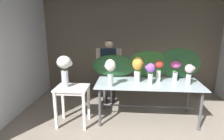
{
  "coord_description": "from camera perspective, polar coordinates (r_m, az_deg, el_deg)",
  "views": [
    {
      "loc": [
        -0.09,
        -2.25,
        2.0
      ],
      "look_at": [
        -0.38,
        1.37,
        1.09
      ],
      "focal_mm": 30.53,
      "sensor_mm": 36.0,
      "label": 1
    }
  ],
  "objects": [
    {
      "name": "wall_left",
      "position": [
        4.61,
        -27.43,
        5.95
      ],
      "size": [
        0.12,
        3.38,
        2.94
      ],
      "primitive_type": "cube",
      "color": "silver",
      "rests_on": "ground"
    },
    {
      "name": "ground_plane",
      "position": [
        4.36,
        5.47,
        -13.2
      ],
      "size": [
        7.17,
        7.17,
        0.0
      ],
      "primitive_type": "plane",
      "color": "gray"
    },
    {
      "name": "wall_back",
      "position": [
        5.53,
        5.65,
        8.57
      ],
      "size": [
        5.05,
        0.12,
        2.94
      ],
      "primitive_type": "cube",
      "color": "#706656",
      "rests_on": "ground"
    },
    {
      "name": "vase_ivory_anemones",
      "position": [
        3.53,
        -0.49,
        0.03
      ],
      "size": [
        0.21,
        0.19,
        0.52
      ],
      "color": "silver",
      "rests_on": "display_table_glass"
    },
    {
      "name": "vase_violet_carnations",
      "position": [
        3.74,
        11.4,
        -0.5
      ],
      "size": [
        0.19,
        0.17,
        0.42
      ],
      "color": "silver",
      "rests_on": "display_table_glass"
    },
    {
      "name": "florist",
      "position": [
        4.63,
        -0.97,
        1.46
      ],
      "size": [
        0.62,
        0.24,
        1.59
      ],
      "color": "#232328",
      "rests_on": "ground"
    },
    {
      "name": "vase_fuchsia_stock",
      "position": [
        4.09,
        18.52,
        0.43
      ],
      "size": [
        0.19,
        0.19,
        0.42
      ],
      "color": "silver",
      "rests_on": "display_table_glass"
    },
    {
      "name": "vase_white_roses_tall",
      "position": [
        3.71,
        -14.05,
        0.74
      ],
      "size": [
        0.29,
        0.27,
        0.61
      ],
      "color": "silver",
      "rests_on": "side_table_white"
    },
    {
      "name": "vase_sunset_dahlias",
      "position": [
        3.83,
        7.66,
        0.67
      ],
      "size": [
        0.22,
        0.21,
        0.52
      ],
      "color": "silver",
      "rests_on": "display_table_glass"
    },
    {
      "name": "vase_blush_peonies",
      "position": [
        3.92,
        22.13,
        -0.71
      ],
      "size": [
        0.19,
        0.17,
        0.41
      ],
      "color": "silver",
      "rests_on": "display_table_glass"
    },
    {
      "name": "vase_scarlet_snapdragons",
      "position": [
        3.94,
        13.85,
        0.16
      ],
      "size": [
        0.16,
        0.16,
        0.45
      ],
      "color": "silver",
      "rests_on": "display_table_glass"
    },
    {
      "name": "foliage_backdrop",
      "position": [
        4.24,
        10.2,
        1.67
      ],
      "size": [
        2.35,
        0.32,
        0.65
      ],
      "color": "#28562D",
      "rests_on": "display_table_glass"
    },
    {
      "name": "side_table_white",
      "position": [
        3.82,
        -11.84,
        -6.82
      ],
      "size": [
        0.63,
        0.5,
        0.78
      ],
      "color": "white",
      "rests_on": "ground"
    },
    {
      "name": "display_table_glass",
      "position": [
        3.99,
        10.7,
        -5.05
      ],
      "size": [
        2.1,
        0.97,
        0.82
      ],
      "color": "silver",
      "rests_on": "ground"
    }
  ]
}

